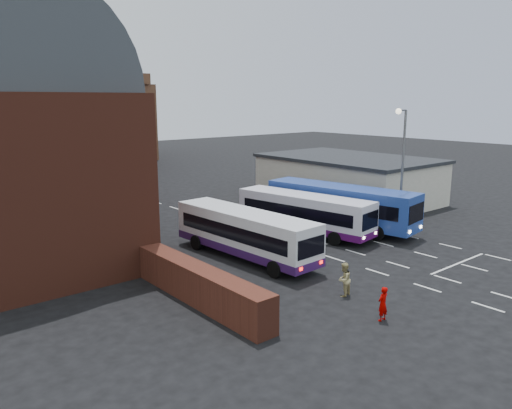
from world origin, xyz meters
TOP-DOWN VIEW (x-y plane):
  - ground at (0.00, 0.00)m, footprint 180.00×180.00m
  - forecourt_wall at (-10.20, 2.00)m, footprint 1.20×10.00m
  - cream_building at (15.00, 14.00)m, footprint 10.40×16.40m
  - brick_terrace at (-6.00, 46.00)m, footprint 22.00×10.00m
  - castle_keep at (6.00, 66.00)m, footprint 22.00×22.00m
  - bus_white_outbound at (-4.12, 6.13)m, footprint 3.16×10.86m
  - bus_white_inbound at (2.76, 7.82)m, footprint 4.16×10.86m
  - bus_blue at (6.00, 7.18)m, footprint 4.68×12.19m
  - bus_red_double at (-1.06, 30.84)m, footprint 3.24×9.81m
  - street_lamp at (8.30, 3.58)m, footprint 1.79×0.71m
  - pedestrian_red at (-5.09, -4.86)m, footprint 0.59×0.40m
  - pedestrian_beige at (-4.20, -1.88)m, footprint 0.96×0.82m

SIDE VIEW (x-z plane):
  - ground at x=0.00m, z-range 0.00..0.00m
  - pedestrian_red at x=-5.09m, z-range 0.00..1.58m
  - pedestrian_beige at x=-4.20m, z-range 0.00..1.73m
  - forecourt_wall at x=-10.20m, z-range 0.00..1.80m
  - bus_white_inbound at x=2.76m, z-range 0.26..3.15m
  - bus_white_outbound at x=-4.12m, z-range 0.27..3.19m
  - bus_blue at x=6.00m, z-range 0.29..3.54m
  - bus_red_double at x=-1.06m, z-range 0.12..3.97m
  - cream_building at x=15.00m, z-range 0.03..4.28m
  - street_lamp at x=8.30m, z-range 0.94..10.00m
  - brick_terrace at x=-6.00m, z-range 0.00..11.00m
  - castle_keep at x=6.00m, z-range 0.00..12.00m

